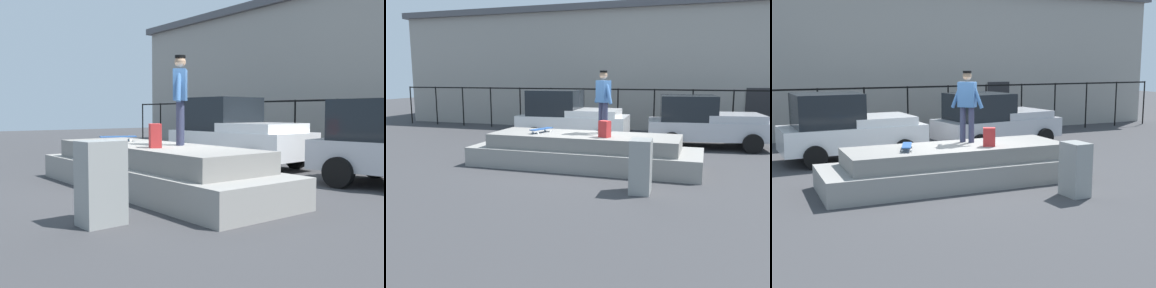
{
  "view_description": "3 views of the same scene",
  "coord_description": "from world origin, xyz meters",
  "views": [
    {
      "loc": [
        7.27,
        -5.09,
        1.56
      ],
      "look_at": [
        -0.72,
        1.11,
        0.83
      ],
      "focal_mm": 41.99,
      "sensor_mm": 36.0,
      "label": 1
    },
    {
      "loc": [
        2.98,
        -10.69,
        2.49
      ],
      "look_at": [
        -0.8,
        0.96,
        0.4
      ],
      "focal_mm": 37.25,
      "sensor_mm": 36.0,
      "label": 2
    },
    {
      "loc": [
        -4.77,
        -11.13,
        2.91
      ],
      "look_at": [
        0.2,
        0.23,
        0.84
      ],
      "focal_mm": 47.49,
      "sensor_mm": 36.0,
      "label": 3
    }
  ],
  "objects": [
    {
      "name": "ground_plane",
      "position": [
        0.0,
        0.0,
        0.0
      ],
      "size": [
        60.0,
        60.0,
        0.0
      ],
      "primitive_type": "plane",
      "color": "#38383A"
    },
    {
      "name": "concrete_ledge",
      "position": [
        -0.21,
        -0.28,
        0.41
      ],
      "size": [
        6.35,
        2.02,
        0.91
      ],
      "color": "gray",
      "rests_on": "ground_plane"
    },
    {
      "name": "fence_row",
      "position": [
        -0.0,
        6.75,
        1.29
      ],
      "size": [
        24.06,
        0.06,
        1.95
      ],
      "color": "black",
      "rests_on": "ground_plane"
    },
    {
      "name": "car_silver_pickup_mid",
      "position": [
        2.91,
        3.96,
        0.9
      ],
      "size": [
        4.36,
        2.54,
        1.82
      ],
      "color": "#B7B7BC",
      "rests_on": "ground_plane"
    },
    {
      "name": "warehouse_building",
      "position": [
        0.0,
        11.83,
        2.92
      ],
      "size": [
        25.7,
        8.66,
        5.82
      ],
      "color": "gray",
      "rests_on": "ground_plane"
    },
    {
      "name": "skateboarder",
      "position": [
        0.22,
        0.09,
        1.91
      ],
      "size": [
        0.67,
        0.62,
        1.74
      ],
      "color": "#2D334C",
      "rests_on": "concrete_ledge"
    },
    {
      "name": "backpack",
      "position": [
        0.46,
        -0.65,
        1.13
      ],
      "size": [
        0.34,
        0.3,
        0.44
      ],
      "primitive_type": "cube",
      "rotation": [
        0.0,
        0.0,
        5.85
      ],
      "color": "red",
      "rests_on": "concrete_ledge"
    },
    {
      "name": "utility_box",
      "position": [
        1.69,
        -2.34,
        0.58
      ],
      "size": [
        0.46,
        0.62,
        1.17
      ],
      "primitive_type": "cube",
      "rotation": [
        0.0,
        0.0,
        0.04
      ],
      "color": "gray",
      "rests_on": "ground_plane"
    },
    {
      "name": "car_white_pickup_near",
      "position": [
        -2.01,
        3.66,
        0.95
      ],
      "size": [
        4.2,
        2.25,
        1.97
      ],
      "color": "white",
      "rests_on": "ground_plane"
    },
    {
      "name": "skateboard",
      "position": [
        -1.45,
        -0.36,
        1.01
      ],
      "size": [
        0.45,
        0.81,
        0.12
      ],
      "color": "#264C8C",
      "rests_on": "concrete_ledge"
    }
  ]
}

